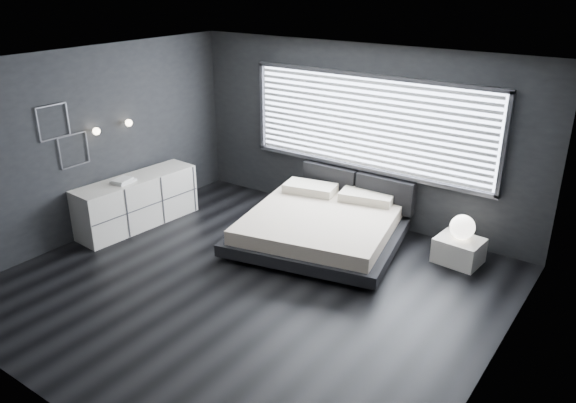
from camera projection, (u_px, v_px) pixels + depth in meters
The scene contains 12 objects.
room at pixel (247, 185), 6.73m from camera, with size 6.04×6.00×2.80m.
window at pixel (368, 124), 8.58m from camera, with size 4.14×0.09×1.52m.
headboard at pixel (356, 187), 8.99m from camera, with size 1.96×0.16×0.52m.
sconce_near at pixel (96, 131), 8.23m from camera, with size 0.18×0.11×0.11m.
sconce_far at pixel (129, 123), 8.68m from camera, with size 0.18×0.11×0.11m.
wall_art_upper at pixel (53, 122), 7.73m from camera, with size 0.01×0.48×0.48m.
wall_art_lower at pixel (74, 150), 8.09m from camera, with size 0.01×0.48×0.48m.
bed at pixel (321, 226), 8.32m from camera, with size 2.72×2.64×0.60m.
nightstand at pixel (459, 250), 7.80m from camera, with size 0.61×0.51×0.35m, color silver.
orb_lamp at pixel (462, 227), 7.69m from camera, with size 0.34×0.34×0.34m, color white.
dresser at pixel (137, 201), 8.87m from camera, with size 0.72×2.04×0.80m.
book_stack at pixel (123, 181), 8.50m from camera, with size 0.28×0.35×0.07m.
Camera 1 is at (4.03, -4.86, 3.78)m, focal length 35.00 mm.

